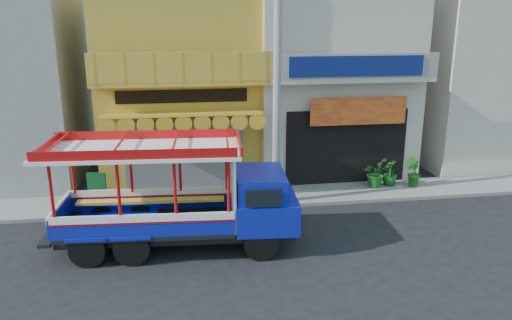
{
  "coord_description": "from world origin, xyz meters",
  "views": [
    {
      "loc": [
        -4.12,
        -12.33,
        6.16
      ],
      "look_at": [
        -1.81,
        2.5,
        1.86
      ],
      "focal_mm": 35.0,
      "sensor_mm": 36.0,
      "label": 1
    }
  ],
  "objects_px": {
    "utility_pole": "(282,55)",
    "potted_plant_a": "(375,173)",
    "green_sign": "(97,189)",
    "songthaew_truck": "(193,196)",
    "potted_plant_b": "(413,172)",
    "potted_plant_c": "(390,173)"
  },
  "relations": [
    {
      "from": "potted_plant_b",
      "to": "potted_plant_c",
      "type": "bearing_deg",
      "value": 43.34
    },
    {
      "from": "songthaew_truck",
      "to": "green_sign",
      "type": "xyz_separation_m",
      "value": [
        -3.15,
        3.9,
        -0.96
      ]
    },
    {
      "from": "potted_plant_a",
      "to": "potted_plant_b",
      "type": "relative_size",
      "value": 0.97
    },
    {
      "from": "songthaew_truck",
      "to": "green_sign",
      "type": "bearing_deg",
      "value": 128.95
    },
    {
      "from": "utility_pole",
      "to": "green_sign",
      "type": "xyz_separation_m",
      "value": [
        -6.15,
        1.07,
        -4.49
      ]
    },
    {
      "from": "songthaew_truck",
      "to": "potted_plant_c",
      "type": "bearing_deg",
      "value": 28.0
    },
    {
      "from": "potted_plant_b",
      "to": "potted_plant_c",
      "type": "distance_m",
      "value": 0.83
    },
    {
      "from": "utility_pole",
      "to": "potted_plant_c",
      "type": "xyz_separation_m",
      "value": [
        4.39,
        1.09,
        -4.43
      ]
    },
    {
      "from": "utility_pole",
      "to": "potted_plant_c",
      "type": "distance_m",
      "value": 6.33
    },
    {
      "from": "utility_pole",
      "to": "potted_plant_a",
      "type": "relative_size",
      "value": 27.11
    },
    {
      "from": "potted_plant_a",
      "to": "potted_plant_c",
      "type": "distance_m",
      "value": 0.61
    },
    {
      "from": "utility_pole",
      "to": "potted_plant_b",
      "type": "height_order",
      "value": "utility_pole"
    },
    {
      "from": "utility_pole",
      "to": "potted_plant_b",
      "type": "relative_size",
      "value": 26.34
    },
    {
      "from": "utility_pole",
      "to": "green_sign",
      "type": "height_order",
      "value": "utility_pole"
    },
    {
      "from": "utility_pole",
      "to": "potted_plant_b",
      "type": "xyz_separation_m",
      "value": [
        5.19,
        0.88,
        -4.38
      ]
    },
    {
      "from": "songthaew_truck",
      "to": "potted_plant_a",
      "type": "bearing_deg",
      "value": 29.72
    },
    {
      "from": "green_sign",
      "to": "songthaew_truck",
      "type": "bearing_deg",
      "value": -51.05
    },
    {
      "from": "utility_pole",
      "to": "songthaew_truck",
      "type": "height_order",
      "value": "utility_pole"
    },
    {
      "from": "potted_plant_a",
      "to": "potted_plant_b",
      "type": "bearing_deg",
      "value": -69.71
    },
    {
      "from": "utility_pole",
      "to": "potted_plant_a",
      "type": "xyz_separation_m",
      "value": [
        3.78,
        1.03,
        -4.4
      ]
    },
    {
      "from": "utility_pole",
      "to": "potted_plant_a",
      "type": "height_order",
      "value": "utility_pole"
    },
    {
      "from": "potted_plant_c",
      "to": "utility_pole",
      "type": "bearing_deg",
      "value": -57.48
    }
  ]
}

